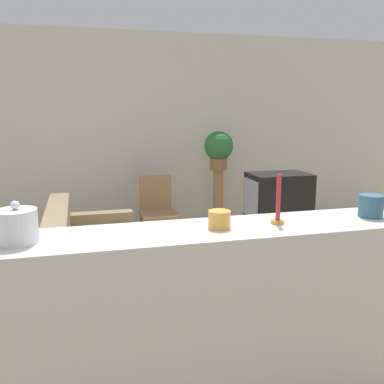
{
  "coord_description": "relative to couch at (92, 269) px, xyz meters",
  "views": [
    {
      "loc": [
        -0.53,
        -2.43,
        1.69
      ],
      "look_at": [
        0.58,
        1.74,
        0.85
      ],
      "focal_mm": 40.0,
      "sensor_mm": 36.0,
      "label": 1
    }
  ],
  "objects": [
    {
      "name": "plant_stand",
      "position": [
        1.71,
        1.58,
        0.18
      ],
      "size": [
        0.13,
        0.13,
        0.9
      ],
      "color": "#9E754C",
      "rests_on": "ground_plane"
    },
    {
      "name": "foreground_counter",
      "position": [
        0.47,
        -1.75,
        0.27
      ],
      "size": [
        2.46,
        0.44,
        1.09
      ],
      "color": "beige",
      "rests_on": "ground_plane"
    },
    {
      "name": "wall_back",
      "position": [
        0.47,
        2.12,
        1.07
      ],
      "size": [
        9.0,
        0.06,
        2.7
      ],
      "color": "beige",
      "rests_on": "ground_plane"
    },
    {
      "name": "coffee_tin",
      "position": [
        1.5,
        -1.75,
        0.88
      ],
      "size": [
        0.13,
        0.13,
        0.12
      ],
      "color": "#335B75",
      "rests_on": "foreground_counter"
    },
    {
      "name": "candlestick",
      "position": [
        0.93,
        -1.75,
        0.9
      ],
      "size": [
        0.07,
        0.07,
        0.26
      ],
      "color": "#B7933D",
      "rests_on": "foreground_counter"
    },
    {
      "name": "ground_plane",
      "position": [
        0.47,
        -1.31,
        -0.28
      ],
      "size": [
        14.0,
        14.0,
        0.0
      ],
      "primitive_type": "plane",
      "color": "gray"
    },
    {
      "name": "tv_stand",
      "position": [
        2.03,
        0.46,
        -0.03
      ],
      "size": [
        0.77,
        0.58,
        0.48
      ],
      "color": "#9E754C",
      "rests_on": "ground_plane"
    },
    {
      "name": "television",
      "position": [
        2.03,
        0.46,
        0.47
      ],
      "size": [
        0.66,
        0.45,
        0.52
      ],
      "color": "black",
      "rests_on": "tv_stand"
    },
    {
      "name": "wooden_chair",
      "position": [
        0.84,
        1.33,
        0.21
      ],
      "size": [
        0.44,
        0.44,
        0.88
      ],
      "color": "#9E754C",
      "rests_on": "ground_plane"
    },
    {
      "name": "decorative_bowl",
      "position": [
        -0.35,
        -1.75,
        0.89
      ],
      "size": [
        0.19,
        0.19,
        0.19
      ],
      "color": "silver",
      "rests_on": "foreground_counter"
    },
    {
      "name": "potted_plant",
      "position": [
        1.71,
        1.58,
        0.91
      ],
      "size": [
        0.38,
        0.38,
        0.5
      ],
      "color": "#8E5B3D",
      "rests_on": "plant_stand"
    },
    {
      "name": "candle_jar",
      "position": [
        0.61,
        -1.75,
        0.86
      ],
      "size": [
        0.11,
        0.11,
        0.09
      ],
      "color": "gold",
      "rests_on": "foreground_counter"
    },
    {
      "name": "couch",
      "position": [
        0.0,
        0.0,
        0.0
      ],
      "size": [
        0.87,
        2.08,
        0.79
      ],
      "color": "#847051",
      "rests_on": "ground_plane"
    }
  ]
}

